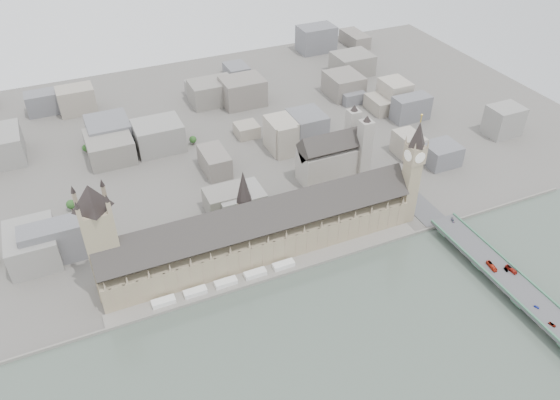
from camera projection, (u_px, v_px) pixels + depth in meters
name	position (u px, v px, depth m)	size (l,w,h in m)	color
ground	(269.00, 266.00, 450.18)	(900.00, 900.00, 0.00)	#595651
embankment_wall	(276.00, 277.00, 438.28)	(600.00, 1.50, 3.00)	slate
river_terrace	(273.00, 271.00, 444.08)	(270.00, 15.00, 2.00)	slate
terrace_tents	(226.00, 283.00, 429.65)	(118.00, 7.00, 4.00)	white
palace_of_westminster	(259.00, 231.00, 451.10)	(265.00, 40.73, 55.44)	gray
elizabeth_tower	(413.00, 166.00, 466.28)	(17.00, 17.00, 107.50)	gray
victoria_tower	(100.00, 235.00, 396.68)	(30.00, 30.00, 100.00)	gray
central_tower	(244.00, 196.00, 431.47)	(13.00, 13.00, 48.00)	#85765B
westminster_bridge	(498.00, 274.00, 435.58)	(25.00, 325.00, 10.25)	#474749
bridge_parapets	(542.00, 308.00, 399.52)	(25.00, 235.00, 1.15)	#3F7356
westminster_abbey	(334.00, 156.00, 541.01)	(68.00, 36.00, 64.00)	gray
city_skyline_inland	(185.00, 117.00, 618.66)	(720.00, 360.00, 38.00)	gray
park_trees	(232.00, 221.00, 486.49)	(110.00, 30.00, 15.00)	#1B4217
red_bus_north	(492.00, 266.00, 433.27)	(2.75, 11.74, 3.27)	red
red_bus_south	(511.00, 269.00, 430.50)	(2.45, 10.48, 2.92)	#A51F14
car_blue	(537.00, 307.00, 399.96)	(1.57, 3.91, 1.33)	#18269C
car_silver	(506.00, 270.00, 431.35)	(1.55, 4.44, 1.46)	gray
car_grey	(552.00, 324.00, 386.65)	(2.38, 5.17, 1.44)	gray
car_approach	(453.00, 220.00, 481.52)	(2.25, 5.52, 1.60)	gray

